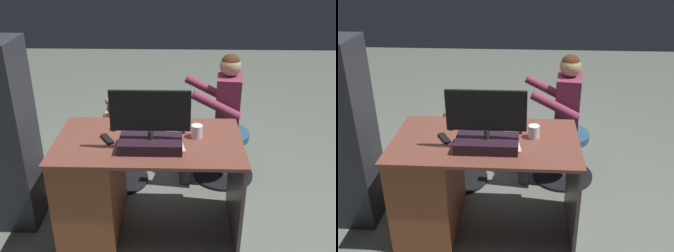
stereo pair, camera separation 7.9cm
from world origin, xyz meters
The scene contains 13 objects.
ground_plane centered at (0.00, 0.00, 0.00)m, with size 10.00×10.00×0.00m, color slate.
desk centered at (0.34, 0.32, 0.40)m, with size 1.29×0.73×0.75m.
monitor centered at (-0.02, 0.44, 0.87)m, with size 0.52×0.22×0.41m.
keyboard centered at (-0.04, 0.15, 0.76)m, with size 0.42×0.14×0.02m, color black.
computer_mouse centered at (0.26, 0.15, 0.77)m, with size 0.06×0.10×0.04m, color #293029.
cup centered at (-0.33, 0.27, 0.80)m, with size 0.08×0.08×0.09m, color white.
tv_remote centered at (0.28, 0.33, 0.76)m, with size 0.04×0.15×0.02m, color black.
notebook_binder centered at (-0.12, 0.38, 0.76)m, with size 0.22×0.30×0.02m, color beige.
office_chair_teddy centered at (0.32, -0.30, 0.27)m, with size 0.52×0.52×0.46m.
teddy_bear centered at (0.32, -0.31, 0.61)m, with size 0.26×0.26×0.36m.
visitor_chair centered at (-0.63, -0.41, 0.25)m, with size 0.55×0.55×0.46m.
person centered at (-0.54, -0.40, 0.68)m, with size 0.55×0.52×1.16m.
equipment_rack centered at (1.07, 0.25, 0.71)m, with size 0.44×0.36×1.43m, color #2A2C32.
Camera 1 is at (-0.20, 2.66, 2.00)m, focal length 41.09 mm.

